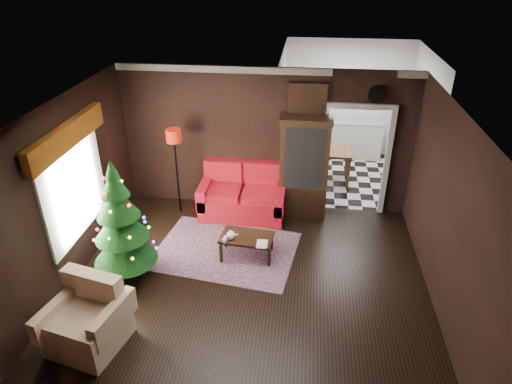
# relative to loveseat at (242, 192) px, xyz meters

# --- Properties ---
(floor) EXTENTS (5.50, 5.50, 0.00)m
(floor) POSITION_rel_loveseat_xyz_m (0.40, -2.05, -0.50)
(floor) COLOR black
(floor) RESTS_ON ground
(ceiling) EXTENTS (5.50, 5.50, 0.00)m
(ceiling) POSITION_rel_loveseat_xyz_m (0.40, -2.05, 2.30)
(ceiling) COLOR white
(ceiling) RESTS_ON ground
(wall_back) EXTENTS (5.50, 0.00, 5.50)m
(wall_back) POSITION_rel_loveseat_xyz_m (0.40, 0.45, 0.90)
(wall_back) COLOR black
(wall_back) RESTS_ON ground
(wall_front) EXTENTS (5.50, 0.00, 5.50)m
(wall_front) POSITION_rel_loveseat_xyz_m (0.40, -4.55, 0.90)
(wall_front) COLOR black
(wall_front) RESTS_ON ground
(wall_left) EXTENTS (0.00, 5.50, 5.50)m
(wall_left) POSITION_rel_loveseat_xyz_m (-2.35, -2.05, 0.90)
(wall_left) COLOR black
(wall_left) RESTS_ON ground
(wall_right) EXTENTS (0.00, 5.50, 5.50)m
(wall_right) POSITION_rel_loveseat_xyz_m (3.15, -2.05, 0.90)
(wall_right) COLOR black
(wall_right) RESTS_ON ground
(doorway) EXTENTS (1.10, 0.10, 2.10)m
(doorway) POSITION_rel_loveseat_xyz_m (2.10, 0.45, 0.55)
(doorway) COLOR silver
(doorway) RESTS_ON ground
(left_window) EXTENTS (0.05, 1.60, 1.40)m
(left_window) POSITION_rel_loveseat_xyz_m (-2.31, -1.85, 0.95)
(left_window) COLOR white
(left_window) RESTS_ON wall_left
(valance) EXTENTS (0.12, 2.10, 0.35)m
(valance) POSITION_rel_loveseat_xyz_m (-2.23, -1.85, 1.77)
(valance) COLOR brown
(valance) RESTS_ON wall_left
(kitchen_floor) EXTENTS (3.00, 3.00, 0.00)m
(kitchen_floor) POSITION_rel_loveseat_xyz_m (2.10, 1.95, -0.50)
(kitchen_floor) COLOR beige
(kitchen_floor) RESTS_ON ground
(kitchen_window) EXTENTS (0.70, 0.06, 0.70)m
(kitchen_window) POSITION_rel_loveseat_xyz_m (2.10, 3.40, 1.20)
(kitchen_window) COLOR white
(kitchen_window) RESTS_ON ground
(rug) EXTENTS (2.59, 2.04, 0.01)m
(rug) POSITION_rel_loveseat_xyz_m (-0.12, -1.24, -0.49)
(rug) COLOR #402739
(rug) RESTS_ON ground
(loveseat) EXTENTS (1.70, 0.90, 1.00)m
(loveseat) POSITION_rel_loveseat_xyz_m (0.00, 0.00, 0.00)
(loveseat) COLOR #9B100F
(loveseat) RESTS_ON ground
(curio_cabinet) EXTENTS (0.90, 0.45, 1.90)m
(curio_cabinet) POSITION_rel_loveseat_xyz_m (1.15, 0.22, 0.45)
(curio_cabinet) COLOR black
(curio_cabinet) RESTS_ON ground
(floor_lamp) EXTENTS (0.36, 0.36, 1.79)m
(floor_lamp) POSITION_rel_loveseat_xyz_m (-1.26, -0.02, 0.33)
(floor_lamp) COLOR black
(floor_lamp) RESTS_ON ground
(christmas_tree) EXTENTS (1.24, 1.24, 1.86)m
(christmas_tree) POSITION_rel_loveseat_xyz_m (-1.54, -2.08, 0.55)
(christmas_tree) COLOR black
(christmas_tree) RESTS_ON ground
(armchair) EXTENTS (1.07, 1.07, 0.91)m
(armchair) POSITION_rel_loveseat_xyz_m (-1.53, -3.49, -0.04)
(armchair) COLOR tan
(armchair) RESTS_ON ground
(coffee_table) EXTENTS (0.92, 0.61, 0.39)m
(coffee_table) POSITION_rel_loveseat_xyz_m (0.27, -1.34, -0.29)
(coffee_table) COLOR #321A0C
(coffee_table) RESTS_ON rug
(teapot) EXTENTS (0.22, 0.22, 0.16)m
(teapot) POSITION_rel_loveseat_xyz_m (0.02, -1.45, -0.02)
(teapot) COLOR white
(teapot) RESTS_ON coffee_table
(cup_a) EXTENTS (0.09, 0.09, 0.06)m
(cup_a) POSITION_rel_loveseat_xyz_m (-0.08, -1.55, -0.07)
(cup_a) COLOR white
(cup_a) RESTS_ON coffee_table
(cup_b) EXTENTS (0.07, 0.07, 0.06)m
(cup_b) POSITION_rel_loveseat_xyz_m (-0.06, -1.48, -0.07)
(cup_b) COLOR silver
(cup_b) RESTS_ON coffee_table
(book) EXTENTS (0.18, 0.02, 0.24)m
(book) POSITION_rel_loveseat_xyz_m (0.46, -1.55, 0.02)
(book) COLOR tan
(book) RESTS_ON coffee_table
(wall_clock) EXTENTS (0.32, 0.32, 0.06)m
(wall_clock) POSITION_rel_loveseat_xyz_m (2.35, 0.40, 1.88)
(wall_clock) COLOR silver
(wall_clock) RESTS_ON wall_back
(painting) EXTENTS (0.62, 0.05, 0.52)m
(painting) POSITION_rel_loveseat_xyz_m (1.15, 0.41, 1.75)
(painting) COLOR #C48940
(painting) RESTS_ON wall_back
(kitchen_counter) EXTENTS (1.80, 0.60, 0.90)m
(kitchen_counter) POSITION_rel_loveseat_xyz_m (2.10, 3.15, -0.05)
(kitchen_counter) COLOR beige
(kitchen_counter) RESTS_ON ground
(kitchen_table) EXTENTS (0.70, 0.70, 0.75)m
(kitchen_table) POSITION_rel_loveseat_xyz_m (1.80, 1.65, -0.12)
(kitchen_table) COLOR #53301B
(kitchen_table) RESTS_ON ground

